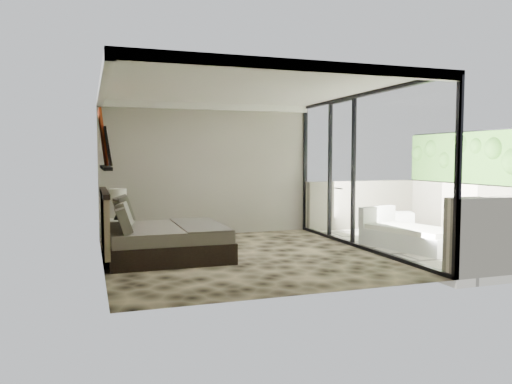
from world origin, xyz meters
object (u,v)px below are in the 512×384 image
object	(u,v)px
bed	(160,239)
ottoman	(402,223)
table_lamp	(118,200)
lounger	(409,236)
nightstand	(120,234)

from	to	relation	value
bed	ottoman	world-z (taller)	bed
bed	table_lamp	world-z (taller)	same
lounger	table_lamp	bearing A→B (deg)	146.48
lounger	ottoman	bearing A→B (deg)	44.35
bed	lounger	distance (m)	4.47
table_lamp	lounger	world-z (taller)	table_lamp
bed	ottoman	size ratio (longest dim) A/B	4.24
table_lamp	lounger	size ratio (longest dim) A/B	0.29
nightstand	table_lamp	distance (m)	0.63
ottoman	lounger	world-z (taller)	lounger
bed	table_lamp	xyz separation A→B (m)	(-0.59, 1.20, 0.56)
table_lamp	nightstand	bearing A→B (deg)	7.95
table_lamp	ottoman	xyz separation A→B (m)	(5.97, -0.16, -0.65)
ottoman	lounger	distance (m)	1.82
bed	nightstand	xyz separation A→B (m)	(-0.57, 1.20, -0.07)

